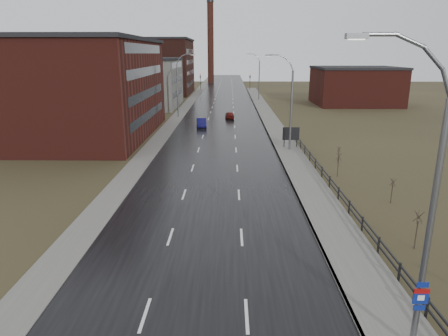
{
  "coord_description": "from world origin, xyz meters",
  "views": [
    {
      "loc": [
        1.5,
        -11.42,
        11.44
      ],
      "look_at": [
        1.08,
        17.83,
        3.0
      ],
      "focal_mm": 32.0,
      "sensor_mm": 36.0,
      "label": 1
    }
  ],
  "objects_px": {
    "billboard": "(291,134)",
    "car_near": "(201,123)",
    "car_far": "(230,115)",
    "streetlight_main": "(424,209)"
  },
  "relations": [
    {
      "from": "car_near",
      "to": "streetlight_main",
      "type": "bearing_deg",
      "value": -82.96
    },
    {
      "from": "car_far",
      "to": "streetlight_main",
      "type": "bearing_deg",
      "value": 94.12
    },
    {
      "from": "streetlight_main",
      "to": "billboard",
      "type": "height_order",
      "value": "streetlight_main"
    },
    {
      "from": "billboard",
      "to": "car_near",
      "type": "height_order",
      "value": "billboard"
    },
    {
      "from": "car_near",
      "to": "car_far",
      "type": "xyz_separation_m",
      "value": [
        4.51,
        8.65,
        -0.06
      ]
    },
    {
      "from": "billboard",
      "to": "car_far",
      "type": "relative_size",
      "value": 0.69
    },
    {
      "from": "billboard",
      "to": "car_near",
      "type": "bearing_deg",
      "value": 130.29
    },
    {
      "from": "billboard",
      "to": "car_far",
      "type": "xyz_separation_m",
      "value": [
        -7.59,
        22.92,
        -1.12
      ]
    },
    {
      "from": "billboard",
      "to": "car_near",
      "type": "distance_m",
      "value": 18.74
    },
    {
      "from": "streetlight_main",
      "to": "car_far",
      "type": "bearing_deg",
      "value": 96.82
    }
  ]
}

